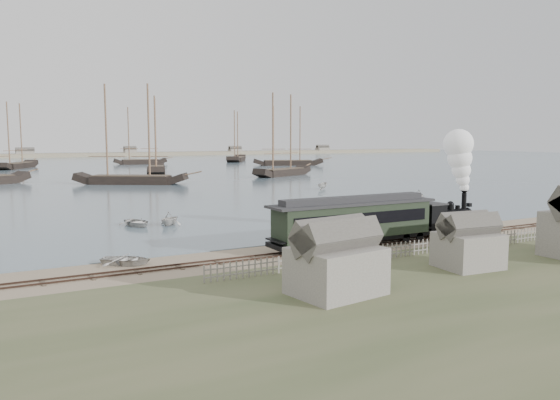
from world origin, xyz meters
TOP-DOWN VIEW (x-y plane):
  - ground at (0.00, 0.00)m, footprint 600.00×600.00m
  - harbor_water at (0.00, 170.00)m, footprint 600.00×336.00m
  - rail_track at (0.00, -2.00)m, footprint 120.00×1.80m
  - picket_fence_west at (-6.50, -7.00)m, footprint 19.00×0.10m
  - picket_fence_east at (12.50, -7.50)m, footprint 15.00×0.10m
  - shed_left at (-10.00, -13.00)m, footprint 5.00×4.00m
  - shed_mid at (2.00, -12.00)m, footprint 4.00×3.50m
  - far_spit at (0.00, 250.00)m, footprint 500.00×20.00m
  - locomotive at (11.50, -2.00)m, footprint 7.77×2.90m
  - passenger_coach at (-0.69, -2.00)m, footprint 15.51×2.99m
  - beached_dinghy at (-19.15, 0.57)m, footprint 4.25×4.51m
  - rowboat_0 at (-14.16, 17.48)m, footprint 4.54×3.72m
  - rowboat_1 at (-11.01, 16.36)m, footprint 3.67×3.75m
  - rowboat_2 at (8.26, 11.92)m, footprint 3.82×2.16m
  - rowboat_3 at (20.41, 23.48)m, footprint 3.81×4.77m
  - rowboat_4 at (28.42, 21.51)m, footprint 3.91×3.85m
  - rowboat_5 at (25.37, 42.90)m, footprint 2.90×3.25m
  - schooner_2 at (-2.09, 70.91)m, footprint 21.74×16.09m
  - schooner_3 at (12.04, 102.56)m, footprint 10.70×21.71m
  - schooner_4 at (36.29, 77.45)m, footprint 19.46×12.54m
  - schooner_5 at (62.66, 121.61)m, footprint 23.72×13.49m
  - schooner_7 at (-18.91, 144.81)m, footprint 14.13×20.91m
  - schooner_8 at (20.68, 152.88)m, footprint 18.27×5.48m
  - schooner_9 at (60.74, 160.05)m, footprint 17.65×23.99m

SIDE VIEW (x-z plane):
  - ground at x=0.00m, z-range 0.00..0.00m
  - picket_fence_west at x=-6.50m, z-range -0.60..0.60m
  - picket_fence_east at x=12.50m, z-range -0.60..0.60m
  - shed_left at x=-10.00m, z-range -2.05..2.05m
  - shed_mid at x=2.00m, z-range -1.80..1.80m
  - far_spit at x=0.00m, z-range -0.90..0.90m
  - harbor_water at x=0.00m, z-range 0.00..0.06m
  - rail_track at x=0.00m, z-range -0.04..0.12m
  - beached_dinghy at x=-19.15m, z-range 0.00..0.76m
  - rowboat_0 at x=-14.16m, z-range 0.06..0.88m
  - rowboat_3 at x=20.41m, z-range 0.06..0.94m
  - rowboat_5 at x=25.37m, z-range 0.06..1.29m
  - rowboat_2 at x=8.26m, z-range 0.06..1.45m
  - rowboat_1 at x=-11.01m, z-range 0.06..1.56m
  - rowboat_4 at x=28.42m, z-range 0.06..1.62m
  - passenger_coach at x=-0.69m, z-range 0.48..4.25m
  - locomotive at x=11.50m, z-range -0.38..9.31m
  - schooner_2 at x=-2.09m, z-range 0.06..20.06m
  - schooner_3 at x=12.04m, z-range 0.06..20.06m
  - schooner_4 at x=36.29m, z-range 0.06..20.06m
  - schooner_5 at x=62.66m, z-range 0.06..20.06m
  - schooner_7 at x=-18.91m, z-range 0.06..20.06m
  - schooner_8 at x=20.68m, z-range 0.06..20.06m
  - schooner_9 at x=60.74m, z-range 0.06..20.06m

